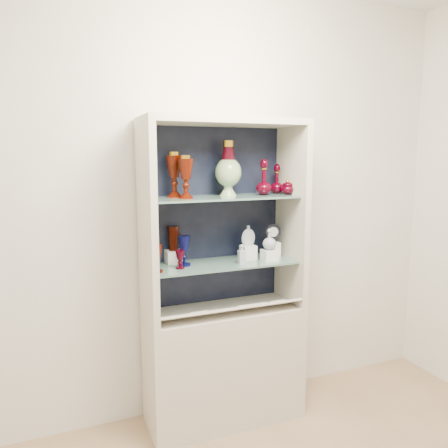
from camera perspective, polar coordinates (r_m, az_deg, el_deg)
name	(u,v)px	position (r m, az deg, el deg)	size (l,w,h in m)	color
wall_back	(212,204)	(2.89, -1.63, 2.59)	(3.50, 0.02, 2.80)	beige
cabinet_base	(224,364)	(2.99, 0.00, -17.80)	(1.00, 0.40, 0.75)	beige
cabinet_back_panel	(213,216)	(2.87, -1.42, 1.04)	(0.98, 0.02, 1.15)	black
cabinet_side_left	(147,225)	(2.56, -10.02, -0.07)	(0.04, 0.40, 1.15)	beige
cabinet_side_right	(291,216)	(2.91, 8.80, 1.04)	(0.04, 0.40, 1.15)	beige
cabinet_top_cap	(224,122)	(2.68, 0.00, 13.23)	(1.00, 0.40, 0.04)	beige
shelf_lower	(223,263)	(2.77, -0.16, -5.17)	(0.92, 0.34, 0.01)	slate
shelf_upper	(223,197)	(2.70, -0.16, 3.50)	(0.92, 0.34, 0.01)	slate
label_ledge	(231,310)	(2.73, 0.88, -11.17)	(0.92, 0.18, 0.01)	beige
label_card_0	(276,301)	(2.86, 6.77, -10.00)	(0.10, 0.07, 0.00)	white
label_card_1	(243,306)	(2.76, 2.52, -10.64)	(0.10, 0.07, 0.00)	white
label_card_2	(197,312)	(2.66, -3.53, -11.45)	(0.10, 0.07, 0.00)	white
label_card_3	(257,304)	(2.80, 4.37, -10.37)	(0.10, 0.07, 0.00)	white
pedestal_lamp_left	(186,177)	(2.58, -5.01, 6.14)	(0.10, 0.10, 0.25)	#460F04
pedestal_lamp_right	(174,175)	(2.66, -6.52, 6.42)	(0.10, 0.10, 0.27)	#460F04
enamel_urn	(228,168)	(2.74, 0.55, 7.28)	(0.17, 0.17, 0.34)	#124F2E
ruby_decanter_a	(264,175)	(2.79, 5.25, 6.42)	(0.10, 0.10, 0.26)	#44000F
ruby_decanter_b	(277,178)	(2.92, 6.92, 6.00)	(0.09, 0.09, 0.21)	#44000F
lidded_bowl	(288,187)	(2.86, 8.31, 4.80)	(0.09, 0.09, 0.10)	#44000F
cobalt_goblet	(184,251)	(2.68, -5.24, -3.51)	(0.08, 0.08, 0.19)	#090B41
ruby_goblet_tall	(157,259)	(2.55, -8.77, -4.49)	(0.07, 0.07, 0.16)	#460F04
ruby_goblet_small	(180,259)	(2.63, -5.77, -4.63)	(0.06, 0.06, 0.11)	#44000F
riser_ruby_pitcher	(174,257)	(2.77, -6.57, -4.24)	(0.10, 0.10, 0.08)	silver
ruby_pitcher	(173,238)	(2.75, -6.62, -1.88)	(0.11, 0.07, 0.15)	#460F04
clear_square_bottle	(242,254)	(2.72, 2.33, -3.96)	(0.04, 0.04, 0.12)	#96A0AD
riser_flat_flask	(248,252)	(2.86, 3.17, -3.68)	(0.09, 0.09, 0.09)	silver
flat_flask	(248,235)	(2.84, 3.19, -1.47)	(0.10, 0.04, 0.13)	#B1BBC6
riser_clear_round_decanter	(269,255)	(2.83, 5.94, -4.05)	(0.09, 0.09, 0.07)	silver
clear_round_decanter	(270,240)	(2.81, 5.97, -2.05)	(0.09, 0.09, 0.13)	#96A0AD
riser_cameo_medallion	(273,249)	(2.93, 6.38, -3.33)	(0.08, 0.08, 0.10)	silver
cameo_medallion	(273,233)	(2.91, 6.42, -1.13)	(0.11, 0.04, 0.13)	black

